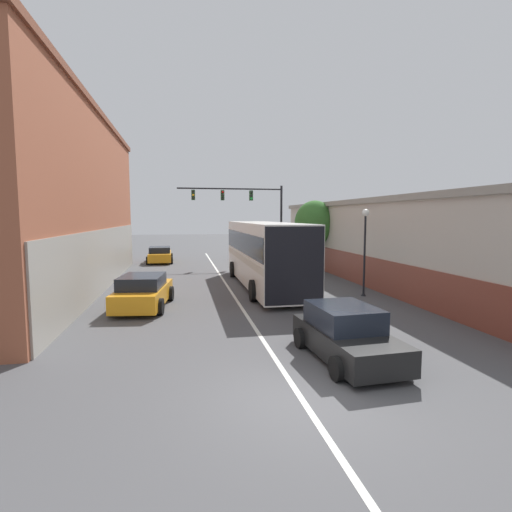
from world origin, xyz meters
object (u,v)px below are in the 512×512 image
Objects in this scene: hatchback_foreground at (346,335)px; street_tree_near at (315,223)px; bus at (264,251)px; parked_car_left_near at (143,292)px; street_lamp at (365,242)px; parked_car_left_mid at (160,255)px; traffic_signal_gantry at (247,205)px.

street_tree_near reaches higher than hatchback_foreground.
street_tree_near reaches higher than bus.
parked_car_left_near is 10.52m from street_lamp.
bus is at bearing -130.29° from street_tree_near.
parked_car_left_near is at bearing 124.02° from bus.
parked_car_left_mid is 8.54m from traffic_signal_gantry.
traffic_signal_gantry is 6.56m from street_tree_near.
street_lamp is (4.23, -3.43, 0.65)m from bus.
street_tree_near is at bearing 86.48° from street_lamp.
street_tree_near is at bearing -51.44° from traffic_signal_gantry.
bus reaches higher than parked_car_left_mid.
parked_car_left_near is at bearing 179.15° from parked_car_left_mid.
parked_car_left_mid is 0.92× the size of street_tree_near.
hatchback_foreground is 9.28m from street_lamp.
street_lamp is 0.85× the size of street_tree_near.
parked_car_left_mid is at bearing 160.98° from traffic_signal_gantry.
parked_car_left_mid is (-0.20, 17.22, -0.04)m from parked_car_left_near.
street_tree_near is at bearing -41.06° from parked_car_left_near.
traffic_signal_gantry reaches higher than bus.
hatchback_foreground reaches higher than parked_car_left_mid.
hatchback_foreground is 25.28m from parked_car_left_mid.
hatchback_foreground is 9.43m from parked_car_left_near.
hatchback_foreground is 0.81× the size of street_tree_near.
hatchback_foreground is at bearing -118.53° from street_lamp.
hatchback_foreground reaches higher than parked_car_left_near.
parked_car_left_mid is at bearing 146.04° from street_tree_near.
bus reaches higher than hatchback_foreground.
hatchback_foreground is at bearing -106.01° from street_tree_near.
street_lamp is 9.13m from street_tree_near.
street_lamp is at bearing -76.28° from traffic_signal_gantry.
street_lamp is at bearing -129.10° from bus.
street_tree_near is (4.00, -5.02, -1.35)m from traffic_signal_gantry.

